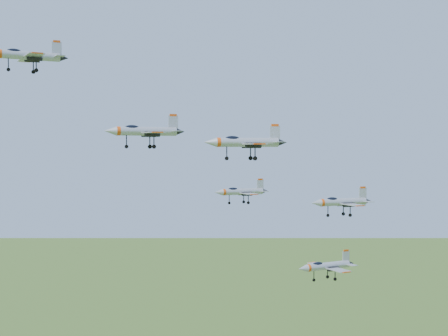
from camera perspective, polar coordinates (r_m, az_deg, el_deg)
jet_lead at (r=111.72m, az=-17.59°, el=9.80°), size 13.80×11.38×3.69m
jet_left_high at (r=104.86m, az=-7.31°, el=3.37°), size 13.95×11.64×3.73m
jet_right_high at (r=85.02m, az=1.92°, el=2.38°), size 11.67×9.92×3.17m
jet_left_low at (r=119.79m, az=1.56°, el=-2.16°), size 11.43×9.52×3.05m
jet_right_low at (r=103.83m, az=10.66°, el=-3.06°), size 11.45×9.57×3.06m
jet_trail at (r=120.60m, az=9.32°, el=-8.82°), size 12.99×10.71×3.47m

